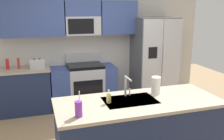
% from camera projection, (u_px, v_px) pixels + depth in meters
% --- Properties ---
extents(kitchen_wall_unit, '(5.20, 0.43, 2.60)m').
position_uv_depth(kitchen_wall_unit, '(85.00, 35.00, 5.35)').
color(kitchen_wall_unit, beige).
rests_on(kitchen_wall_unit, ground).
extents(back_counter, '(1.13, 0.63, 0.90)m').
position_uv_depth(back_counter, '(22.00, 90.00, 4.95)').
color(back_counter, '#1E2A4D').
rests_on(back_counter, ground).
extents(range_oven, '(1.36, 0.61, 1.10)m').
position_uv_depth(range_oven, '(84.00, 85.00, 5.31)').
color(range_oven, '#B7BABF').
rests_on(range_oven, ground).
extents(refrigerator, '(0.90, 0.76, 1.85)m').
position_uv_depth(refrigerator, '(154.00, 59.00, 5.59)').
color(refrigerator, '#4C4F54').
rests_on(refrigerator, ground).
extents(island_counter, '(2.13, 0.87, 0.90)m').
position_uv_depth(island_counter, '(138.00, 132.00, 3.30)').
color(island_counter, '#1E2A4D').
rests_on(island_counter, ground).
extents(toaster, '(0.28, 0.16, 0.18)m').
position_uv_depth(toaster, '(37.00, 64.00, 4.86)').
color(toaster, '#B7BABF').
rests_on(toaster, back_counter).
extents(pepper_mill, '(0.05, 0.05, 0.21)m').
position_uv_depth(pepper_mill, '(19.00, 63.00, 4.81)').
color(pepper_mill, '#B2332D').
rests_on(pepper_mill, back_counter).
extents(bottle_red, '(0.06, 0.06, 0.20)m').
position_uv_depth(bottle_red, '(7.00, 64.00, 4.77)').
color(bottle_red, red).
rests_on(bottle_red, back_counter).
extents(sink_faucet, '(0.08, 0.21, 0.28)m').
position_uv_depth(sink_faucet, '(127.00, 85.00, 3.29)').
color(sink_faucet, '#B7BABF').
rests_on(sink_faucet, island_counter).
extents(drink_cup_purple, '(0.08, 0.08, 0.30)m').
position_uv_depth(drink_cup_purple, '(79.00, 109.00, 2.71)').
color(drink_cup_purple, purple).
rests_on(drink_cup_purple, island_counter).
extents(soap_dispenser, '(0.06, 0.06, 0.17)m').
position_uv_depth(soap_dispenser, '(109.00, 98.00, 3.10)').
color(soap_dispenser, '#D8CC66').
rests_on(soap_dispenser, island_counter).
extents(paper_towel_roll, '(0.12, 0.12, 0.24)m').
position_uv_depth(paper_towel_roll, '(156.00, 85.00, 3.42)').
color(paper_towel_roll, white).
rests_on(paper_towel_roll, island_counter).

